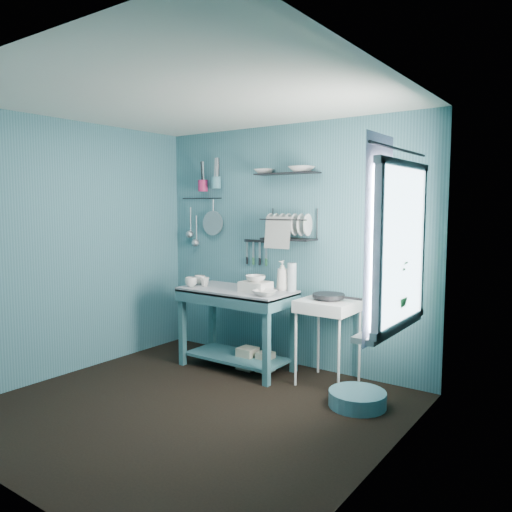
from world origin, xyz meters
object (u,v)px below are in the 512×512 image
Objects in this scene: soap_bottle at (282,275)px; floor_basin at (357,399)px; colander at (213,223)px; work_counter at (237,329)px; utensil_cup_teal at (216,183)px; mug_left at (191,282)px; storage_tin_large at (248,358)px; mug_mid at (205,282)px; hotplate_stand at (328,342)px; mug_right at (200,280)px; potted_plant at (388,290)px; storage_tin_small at (265,362)px; utensil_cup_magenta at (203,186)px; water_bottle at (292,277)px; wash_tub at (256,287)px; frying_pan at (329,296)px; dish_rack at (289,224)px.

floor_basin is (1.00, -0.40, -0.91)m from soap_bottle.
floor_basin is (2.09, -0.62, -1.40)m from colander.
utensil_cup_teal is (-0.59, 0.39, 1.51)m from work_counter.
floor_basin is (1.42, -0.20, -0.35)m from work_counter.
storage_tin_large is at bearing 19.90° from mug_left.
hotplate_stand is (1.34, 0.21, -0.47)m from mug_mid.
mug_right is at bearing -68.18° from colander.
hotplate_stand is (1.46, 0.15, -0.47)m from mug_right.
utensil_cup_teal reaches higher than potted_plant.
storage_tin_small is at bearing -19.29° from colander.
utensil_cup_magenta is at bearing 126.46° from mug_right.
floor_basin is at bearing -13.94° from storage_tin_small.
utensil_cup_teal is 2.06m from storage_tin_small.
mug_mid is 0.36× the size of colander.
water_bottle is (0.90, 0.28, 0.09)m from mug_mid.
potted_plant is (2.17, -0.49, 0.20)m from mug_mid.
colander is at bearing 170.50° from water_bottle.
hotplate_stand is at bearing 12.01° from mug_left.
storage_tin_small is at bearing 157.09° from potted_plant.
water_bottle is at bearing 148.80° from potted_plant.
floor_basin is at bearing -8.66° from wash_tub.
soap_bottle reaches higher than frying_pan.
mug_mid is (0.10, 0.10, -0.00)m from mug_left.
frying_pan is at bearing 139.86° from potted_plant.
water_bottle is at bearing -8.65° from utensil_cup_teal.
dish_rack is at bearing 67.80° from storage_tin_small.
work_counter is 4.17× the size of water_bottle.
water_bottle is (1.00, 0.38, 0.09)m from mug_left.
storage_tin_large is (0.89, -0.34, -1.79)m from utensil_cup_magenta.
hotplate_stand is 6.16× the size of utensil_cup_teal.
soap_bottle is at bearing -11.37° from colander.
colander is at bearing 121.00° from mug_mid.
water_bottle is at bearing 155.12° from floor_basin.
work_counter is 2.43× the size of potted_plant.
mug_mid is at bearing -26.57° from mug_right.
mug_left is at bearing -60.76° from utensil_cup_magenta.
mug_mid is 0.45× the size of storage_tin_large.
soap_bottle is 0.79m from hotplate_stand.
floor_basin is (1.32, -0.25, -0.04)m from storage_tin_large.
wash_tub reaches higher than mug_right.
colander is at bearing 175.74° from hotplate_stand.
wash_tub is 0.88m from hotplate_stand.
utensil_cup_magenta is (-1.21, 0.19, 0.92)m from soap_bottle.
dish_rack is 2.75× the size of storage_tin_small.
work_counter is 0.44m from storage_tin_small.
storage_tin_large is at bearing -25.66° from colander.
utensil_cup_magenta is (-1.19, 0.05, 0.42)m from dish_rack.
mug_right reaches higher than mug_mid.
storage_tin_large is (0.60, 0.05, -0.77)m from mug_right.
floor_basin is (1.92, -0.20, -0.81)m from mug_right.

